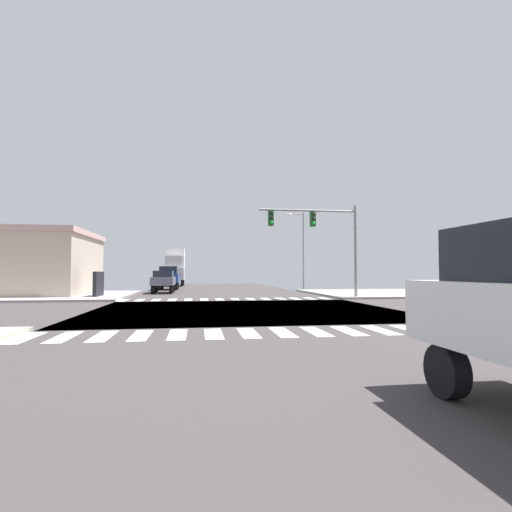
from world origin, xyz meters
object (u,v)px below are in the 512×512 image
suv_queued_3 (169,276)px  sedan_trailing_1 (163,280)px  street_lamp (301,244)px  bank_building (0,263)px  box_truck_crossing_1 (175,266)px  traffic_signal_mast (318,229)px

suv_queued_3 → sedan_trailing_1: 6.85m
street_lamp → bank_building: bearing=-165.0°
street_lamp → sedan_trailing_1: size_ratio=1.78×
street_lamp → box_truck_crossing_1: size_ratio=1.06×
traffic_signal_mast → suv_queued_3: 19.47m
suv_queued_3 → sedan_trailing_1: size_ratio=1.07×
traffic_signal_mast → box_truck_crossing_1: traffic_signal_mast is taller
bank_building → traffic_signal_mast: bearing=-16.4°
suv_queued_3 → traffic_signal_mast: bearing=123.8°
traffic_signal_mast → sedan_trailing_1: (-10.69, 9.11, -3.49)m
traffic_signal_mast → suv_queued_3: size_ratio=1.45×
sedan_trailing_1 → bank_building: bearing=12.3°
sedan_trailing_1 → street_lamp: bearing=-162.6°
box_truck_crossing_1 → suv_queued_3: bearing=90.0°
street_lamp → suv_queued_3: 13.67m
traffic_signal_mast → box_truck_crossing_1: 29.74m
traffic_signal_mast → box_truck_crossing_1: size_ratio=0.92×
street_lamp → suv_queued_3: bearing=168.0°
street_lamp → box_truck_crossing_1: 19.57m
bank_building → box_truck_crossing_1: size_ratio=2.00×
box_truck_crossing_1 → street_lamp: bearing=131.9°
box_truck_crossing_1 → suv_queued_3: size_ratio=1.57×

